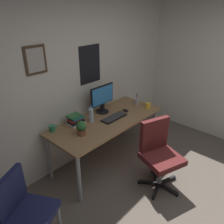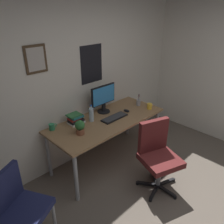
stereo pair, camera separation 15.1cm
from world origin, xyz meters
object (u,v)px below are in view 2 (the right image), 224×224
(monitor, at_px, (103,98))
(water_bottle, at_px, (91,114))
(office_chair, at_px, (157,153))
(coffee_mug_far, at_px, (52,127))
(book_stack_left, at_px, (75,119))
(keyboard, at_px, (114,118))
(pen_cup, at_px, (138,102))
(coffee_mug_near, at_px, (150,106))
(side_chair, at_px, (19,205))
(computer_mouse, at_px, (127,111))
(potted_plant, at_px, (80,127))

(monitor, distance_m, water_bottle, 0.38)
(office_chair, xyz_separation_m, water_bottle, (-0.30, 0.96, 0.33))
(coffee_mug_far, distance_m, book_stack_left, 0.35)
(keyboard, distance_m, water_bottle, 0.36)
(water_bottle, xyz_separation_m, book_stack_left, (-0.20, 0.11, -0.04))
(pen_cup, bearing_deg, office_chair, -126.39)
(coffee_mug_far, bearing_deg, coffee_mug_near, -19.40)
(office_chair, height_order, side_chair, office_chair)
(coffee_mug_far, bearing_deg, side_chair, -140.44)
(computer_mouse, bearing_deg, water_bottle, 165.82)
(office_chair, xyz_separation_m, coffee_mug_near, (0.64, 0.62, 0.27))
(keyboard, distance_m, pen_cup, 0.63)
(side_chair, distance_m, potted_plant, 1.12)
(side_chair, bearing_deg, book_stack_left, 27.51)
(keyboard, xyz_separation_m, computer_mouse, (0.30, 0.03, 0.01))
(computer_mouse, distance_m, pen_cup, 0.33)
(keyboard, bearing_deg, book_stack_left, 149.92)
(keyboard, relative_size, book_stack_left, 1.98)
(coffee_mug_far, xyz_separation_m, potted_plant, (0.20, -0.36, 0.06))
(monitor, xyz_separation_m, pen_cup, (0.59, -0.23, -0.19))
(water_bottle, xyz_separation_m, potted_plant, (-0.34, -0.18, -0.00))
(side_chair, height_order, pen_cup, pen_cup)
(monitor, distance_m, book_stack_left, 0.56)
(keyboard, distance_m, coffee_mug_near, 0.67)
(side_chair, relative_size, monitor, 1.90)
(monitor, relative_size, coffee_mug_far, 3.93)
(side_chair, height_order, coffee_mug_near, side_chair)
(computer_mouse, relative_size, potted_plant, 0.56)
(potted_plant, bearing_deg, office_chair, -50.77)
(monitor, xyz_separation_m, water_bottle, (-0.34, -0.10, -0.13))
(side_chair, height_order, potted_plant, potted_plant)
(monitor, xyz_separation_m, book_stack_left, (-0.54, 0.01, -0.17))
(pen_cup, bearing_deg, monitor, 159.00)
(potted_plant, relative_size, book_stack_left, 0.90)
(side_chair, height_order, water_bottle, water_bottle)
(coffee_mug_near, bearing_deg, potted_plant, 172.74)
(office_chair, height_order, monitor, monitor)
(pen_cup, bearing_deg, side_chair, -170.85)
(keyboard, distance_m, coffee_mug_far, 0.91)
(side_chair, bearing_deg, coffee_mug_far, 39.56)
(pen_cup, distance_m, book_stack_left, 1.15)
(computer_mouse, height_order, pen_cup, pen_cup)
(computer_mouse, relative_size, water_bottle, 0.44)
(office_chair, relative_size, coffee_mug_near, 8.00)
(keyboard, height_order, pen_cup, pen_cup)
(office_chair, height_order, book_stack_left, office_chair)
(office_chair, height_order, coffee_mug_near, office_chair)
(office_chair, bearing_deg, pen_cup, 53.61)
(water_bottle, distance_m, pen_cup, 0.93)
(potted_plant, xyz_separation_m, pen_cup, (1.26, 0.06, -0.05))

